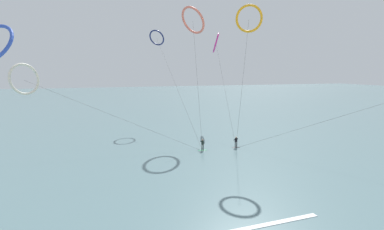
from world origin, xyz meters
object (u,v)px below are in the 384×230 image
Objects in this scene: kite_coral at (193,20)px; kite_magenta at (216,43)px; surfer_emerald at (203,145)px; kite_ivory at (25,79)px; kite_navy at (157,38)px; surfer_charcoal at (236,143)px; kite_amber at (249,19)px.

kite_magenta is (7.83, 8.07, -2.99)m from kite_coral.
surfer_emerald is 27.39m from kite_ivory.
kite_navy is 1.02× the size of kite_ivory.
surfer_charcoal and surfer_emerald have the same top height.
surfer_charcoal is 30.97m from kite_navy.
kite_coral is at bearing 97.08° from surfer_charcoal.
kite_amber is (5.58, -2.53, 17.61)m from surfer_emerald.
surfer_emerald is 0.08× the size of kite_amber.
kite_navy is at bearing 100.39° from surfer_charcoal.
surfer_emerald is at bearing -64.74° from kite_ivory.
surfer_emerald is 18.64m from kite_amber.
kite_ivory is at bearing 20.38° from kite_amber.
kite_amber is at bearing -90.32° from surfer_charcoal.
kite_ivory is 1.29× the size of kite_amber.
surfer_emerald is 0.07× the size of kite_ivory.
surfer_emerald is at bearing 17.18° from kite_amber.
surfer_charcoal is 0.07× the size of kite_coral.
surfer_charcoal is 1.00× the size of surfer_emerald.
surfer_emerald is at bearing 144.31° from kite_coral.
kite_ivory is 32.82m from kite_amber.
kite_coral is 11.64m from kite_magenta.
kite_navy is 1.16× the size of kite_magenta.
kite_magenta reaches higher than kite_ivory.
surfer_charcoal is at bearing -43.35° from kite_amber.
kite_coral is at bearing -37.17° from kite_amber.
kite_coral is (2.60, 12.48, 19.58)m from surfer_emerald.
kite_coral is at bearing 145.10° from surfer_emerald.
kite_ivory is (-26.67, -3.50, -10.07)m from kite_coral.
kite_coral is 1.00× the size of kite_magenta.
kite_navy is 27.95m from kite_amber.
surfer_charcoal is at bearing 66.69° from surfer_emerald.
kite_ivory is at bearing -133.61° from surfer_emerald.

